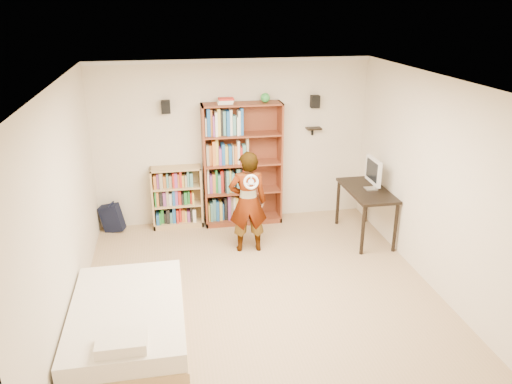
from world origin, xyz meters
TOP-DOWN VIEW (x-y plane):
  - ground at (0.00, 0.00)m, footprint 4.50×5.00m
  - room_shell at (0.00, 0.00)m, footprint 4.52×5.02m
  - crown_molding at (0.00, 0.00)m, footprint 4.50×5.00m
  - speaker_left at (-1.05, 2.40)m, footprint 0.14×0.12m
  - speaker_right at (1.35, 2.40)m, footprint 0.14×0.12m
  - wall_shelf at (1.35, 2.41)m, footprint 0.25×0.16m
  - tall_bookshelf at (0.13, 2.31)m, footprint 1.28×0.37m
  - low_bookshelf at (-0.96, 2.35)m, footprint 0.82×0.31m
  - computer_desk at (1.93, 1.38)m, footprint 0.60×1.19m
  - imac at (1.99, 1.37)m, footprint 0.14×0.50m
  - daybed at (-1.61, -0.61)m, footprint 1.23×1.90m
  - person at (0.04, 1.29)m, footprint 0.58×0.40m
  - wii_wheel at (0.04, 1.00)m, footprint 0.22×0.08m
  - navy_bag at (-2.03, 2.34)m, footprint 0.39×0.31m

SIDE VIEW (x-z plane):
  - ground at x=0.00m, z-range -0.01..0.01m
  - navy_bag at x=-2.03m, z-range 0.00..0.47m
  - daybed at x=-1.61m, z-range 0.00..0.56m
  - computer_desk at x=1.93m, z-range 0.00..0.81m
  - low_bookshelf at x=-0.96m, z-range 0.00..1.02m
  - person at x=0.04m, z-range 0.00..1.55m
  - tall_bookshelf at x=0.13m, z-range 0.00..2.03m
  - imac at x=1.99m, z-range 0.81..1.31m
  - wii_wheel at x=0.04m, z-range 1.08..1.30m
  - wall_shelf at x=1.35m, z-range 1.54..1.56m
  - room_shell at x=0.00m, z-range 0.41..3.12m
  - speaker_left at x=-1.05m, z-range 1.90..2.10m
  - speaker_right at x=1.35m, z-range 1.90..2.10m
  - crown_molding at x=0.00m, z-range 2.64..2.70m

